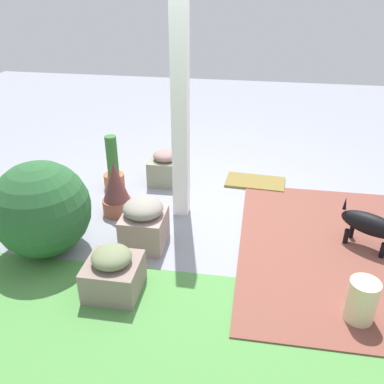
{
  "coord_description": "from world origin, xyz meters",
  "views": [
    {
      "loc": [
        -0.38,
        3.87,
        2.37
      ],
      "look_at": [
        0.24,
        0.12,
        0.32
      ],
      "focal_mm": 39.66,
      "sensor_mm": 36.0,
      "label": 1
    }
  ],
  "objects_px": {
    "stone_planter_nearest": "(166,168)",
    "stone_planter_far": "(113,272)",
    "porch_pillar": "(180,102)",
    "stone_planter_mid": "(144,223)",
    "terracotta_pot_tall": "(113,170)",
    "doormat": "(255,182)",
    "dog": "(376,226)",
    "terracotta_pot_spiky": "(116,189)",
    "ceramic_urn": "(361,301)",
    "round_shrub": "(41,209)"
  },
  "relations": [
    {
      "from": "round_shrub",
      "to": "dog",
      "type": "xyz_separation_m",
      "value": [
        -2.98,
        -0.48,
        -0.17
      ]
    },
    {
      "from": "ceramic_urn",
      "to": "doormat",
      "type": "bearing_deg",
      "value": -68.83
    },
    {
      "from": "stone_planter_nearest",
      "to": "ceramic_urn",
      "type": "relative_size",
      "value": 1.18
    },
    {
      "from": "stone_planter_mid",
      "to": "dog",
      "type": "height_order",
      "value": "stone_planter_mid"
    },
    {
      "from": "porch_pillar",
      "to": "dog",
      "type": "bearing_deg",
      "value": 167.9
    },
    {
      "from": "stone_planter_nearest",
      "to": "terracotta_pot_tall",
      "type": "relative_size",
      "value": 0.65
    },
    {
      "from": "stone_planter_nearest",
      "to": "stone_planter_far",
      "type": "bearing_deg",
      "value": 90.07
    },
    {
      "from": "terracotta_pot_tall",
      "to": "terracotta_pot_spiky",
      "type": "relative_size",
      "value": 1.07
    },
    {
      "from": "stone_planter_nearest",
      "to": "terracotta_pot_tall",
      "type": "height_order",
      "value": "terracotta_pot_tall"
    },
    {
      "from": "porch_pillar",
      "to": "stone_planter_mid",
      "type": "distance_m",
      "value": 1.2
    },
    {
      "from": "stone_planter_mid",
      "to": "round_shrub",
      "type": "distance_m",
      "value": 0.93
    },
    {
      "from": "porch_pillar",
      "to": "stone_planter_nearest",
      "type": "height_order",
      "value": "porch_pillar"
    },
    {
      "from": "stone_planter_nearest",
      "to": "terracotta_pot_spiky",
      "type": "relative_size",
      "value": 0.69
    },
    {
      "from": "porch_pillar",
      "to": "stone_planter_nearest",
      "type": "xyz_separation_m",
      "value": [
        0.31,
        -0.65,
        -1.02
      ]
    },
    {
      "from": "porch_pillar",
      "to": "doormat",
      "type": "distance_m",
      "value": 1.64
    },
    {
      "from": "porch_pillar",
      "to": "terracotta_pot_tall",
      "type": "height_order",
      "value": "porch_pillar"
    },
    {
      "from": "stone_planter_far",
      "to": "doormat",
      "type": "relative_size",
      "value": 0.61
    },
    {
      "from": "terracotta_pot_tall",
      "to": "dog",
      "type": "xyz_separation_m",
      "value": [
        -2.77,
        0.82,
        0.04
      ]
    },
    {
      "from": "ceramic_urn",
      "to": "porch_pillar",
      "type": "bearing_deg",
      "value": -39.97
    },
    {
      "from": "stone_planter_nearest",
      "to": "stone_planter_mid",
      "type": "height_order",
      "value": "stone_planter_mid"
    },
    {
      "from": "stone_planter_mid",
      "to": "terracotta_pot_spiky",
      "type": "distance_m",
      "value": 0.68
    },
    {
      "from": "porch_pillar",
      "to": "round_shrub",
      "type": "height_order",
      "value": "porch_pillar"
    },
    {
      "from": "round_shrub",
      "to": "doormat",
      "type": "height_order",
      "value": "round_shrub"
    },
    {
      "from": "stone_planter_mid",
      "to": "doormat",
      "type": "relative_size",
      "value": 0.68
    },
    {
      "from": "stone_planter_nearest",
      "to": "doormat",
      "type": "xyz_separation_m",
      "value": [
        -1.08,
        -0.16,
        -0.18
      ]
    },
    {
      "from": "terracotta_pot_spiky",
      "to": "doormat",
      "type": "xyz_separation_m",
      "value": [
        -1.44,
        -0.95,
        -0.28
      ]
    },
    {
      "from": "stone_planter_nearest",
      "to": "stone_planter_mid",
      "type": "relative_size",
      "value": 0.88
    },
    {
      "from": "terracotta_pot_spiky",
      "to": "doormat",
      "type": "distance_m",
      "value": 1.75
    },
    {
      "from": "stone_planter_mid",
      "to": "dog",
      "type": "xyz_separation_m",
      "value": [
        -2.11,
        -0.25,
        0.04
      ]
    },
    {
      "from": "doormat",
      "to": "round_shrub",
      "type": "bearing_deg",
      "value": 42.08
    },
    {
      "from": "stone_planter_mid",
      "to": "terracotta_pot_spiky",
      "type": "xyz_separation_m",
      "value": [
        0.44,
        -0.51,
        0.06
      ]
    },
    {
      "from": "terracotta_pot_tall",
      "to": "porch_pillar",
      "type": "bearing_deg",
      "value": 154.74
    },
    {
      "from": "terracotta_pot_tall",
      "to": "dog",
      "type": "bearing_deg",
      "value": 163.43
    },
    {
      "from": "round_shrub",
      "to": "terracotta_pot_tall",
      "type": "bearing_deg",
      "value": -99.31
    },
    {
      "from": "porch_pillar",
      "to": "doormat",
      "type": "height_order",
      "value": "porch_pillar"
    },
    {
      "from": "porch_pillar",
      "to": "terracotta_pot_spiky",
      "type": "xyz_separation_m",
      "value": [
        0.67,
        0.14,
        -0.92
      ]
    },
    {
      "from": "round_shrub",
      "to": "doormat",
      "type": "bearing_deg",
      "value": -137.92
    },
    {
      "from": "dog",
      "to": "doormat",
      "type": "xyz_separation_m",
      "value": [
        1.11,
        -1.22,
        -0.26
      ]
    },
    {
      "from": "stone_planter_nearest",
      "to": "terracotta_pot_spiky",
      "type": "distance_m",
      "value": 0.87
    },
    {
      "from": "dog",
      "to": "stone_planter_mid",
      "type": "bearing_deg",
      "value": 6.73
    },
    {
      "from": "porch_pillar",
      "to": "terracotta_pot_tall",
      "type": "xyz_separation_m",
      "value": [
        0.9,
        -0.42,
        -0.98
      ]
    },
    {
      "from": "porch_pillar",
      "to": "stone_planter_mid",
      "type": "xyz_separation_m",
      "value": [
        0.23,
        0.65,
        -0.98
      ]
    },
    {
      "from": "terracotta_pot_tall",
      "to": "ceramic_urn",
      "type": "distance_m",
      "value": 3.06
    },
    {
      "from": "stone_planter_far",
      "to": "doormat",
      "type": "distance_m",
      "value": 2.4
    },
    {
      "from": "doormat",
      "to": "stone_planter_nearest",
      "type": "bearing_deg",
      "value": 8.57
    },
    {
      "from": "porch_pillar",
      "to": "stone_planter_mid",
      "type": "height_order",
      "value": "porch_pillar"
    },
    {
      "from": "stone_planter_far",
      "to": "terracotta_pot_tall",
      "type": "xyz_separation_m",
      "value": [
        0.58,
        -1.75,
        0.05
      ]
    },
    {
      "from": "dog",
      "to": "round_shrub",
      "type": "bearing_deg",
      "value": 9.07
    },
    {
      "from": "terracotta_pot_tall",
      "to": "doormat",
      "type": "relative_size",
      "value": 0.93
    },
    {
      "from": "terracotta_pot_spiky",
      "to": "ceramic_urn",
      "type": "height_order",
      "value": "terracotta_pot_spiky"
    }
  ]
}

